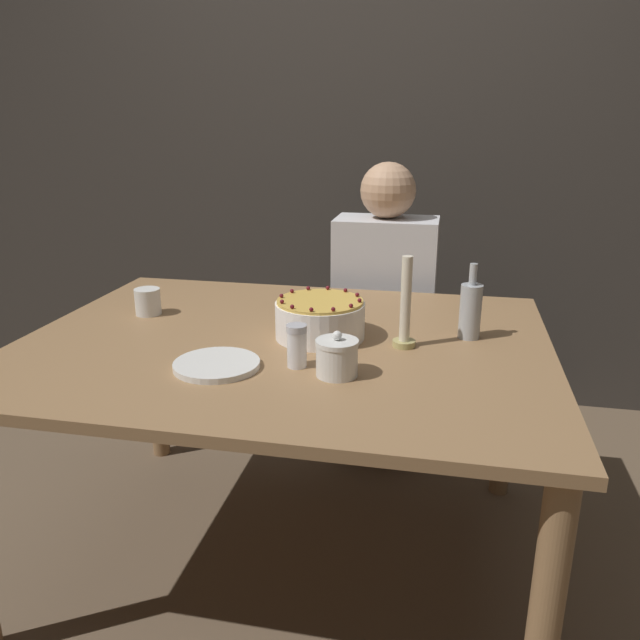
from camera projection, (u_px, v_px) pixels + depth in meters
ground_plane at (288, 556)px, 2.04m from camera, size 12.00×12.00×0.00m
wall_behind at (359, 131)px, 2.94m from camera, size 8.00×0.05×2.60m
dining_table at (285, 369)px, 1.83m from camera, size 1.51×1.18×0.75m
cake at (320, 319)px, 1.80m from camera, size 0.26×0.26×0.12m
sugar_bowl at (337, 357)px, 1.54m from camera, size 0.11×0.11×0.12m
sugar_shaker at (297, 346)px, 1.59m from camera, size 0.05×0.05×0.11m
plate_stack at (217, 365)px, 1.60m from camera, size 0.22×0.22×0.02m
candle at (405, 311)px, 1.72m from camera, size 0.06×0.06×0.26m
bottle at (470, 310)px, 1.79m from camera, size 0.06×0.06×0.22m
cup at (148, 302)px, 2.02m from camera, size 0.08×0.08×0.09m
person_man_blue_shirt at (383, 331)px, 2.57m from camera, size 0.40×0.34×1.20m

